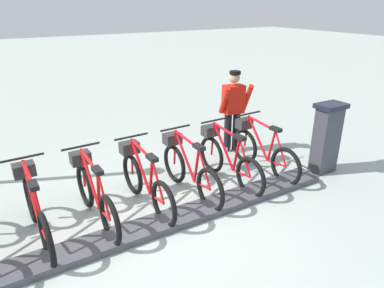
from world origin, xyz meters
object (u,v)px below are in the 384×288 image
object	(u,v)px
payment_kiosk	(326,137)
bike_docked_4	(94,193)
bike_docked_0	(261,150)
bike_docked_2	(188,169)
bike_docked_5	(35,209)
worker_near_rack	(233,109)
bike_docked_1	(227,159)
bike_docked_3	(144,180)

from	to	relation	value
payment_kiosk	bike_docked_4	world-z (taller)	payment_kiosk
payment_kiosk	bike_docked_0	distance (m)	1.17
bike_docked_0	bike_docked_4	bearing A→B (deg)	90.00
bike_docked_2	bike_docked_4	world-z (taller)	same
bike_docked_5	bike_docked_0	bearing A→B (deg)	-90.00
bike_docked_4	worker_near_rack	size ratio (longest dim) A/B	1.04
bike_docked_1	bike_docked_4	bearing A→B (deg)	90.00
bike_docked_2	worker_near_rack	size ratio (longest dim) A/B	1.04
bike_docked_4	bike_docked_2	bearing A→B (deg)	-90.00
bike_docked_1	worker_near_rack	bearing A→B (deg)	-40.38
bike_docked_0	bike_docked_3	bearing A→B (deg)	90.00
bike_docked_1	bike_docked_0	bearing A→B (deg)	-90.00
bike_docked_1	bike_docked_3	size ratio (longest dim) A/B	1.00
bike_docked_1	worker_near_rack	xyz separation A→B (m)	(1.05, -0.89, 0.48)
bike_docked_1	bike_docked_4	xyz separation A→B (m)	(0.00, 2.28, 0.00)
payment_kiosk	bike_docked_5	xyz separation A→B (m)	(0.57, 4.78, -0.24)
worker_near_rack	bike_docked_3	bearing A→B (deg)	113.49
bike_docked_1	bike_docked_3	xyz separation A→B (m)	(0.00, 1.52, 0.00)
bike_docked_0	worker_near_rack	size ratio (longest dim) A/B	1.04
bike_docked_1	bike_docked_2	bearing A→B (deg)	90.00
bike_docked_3	bike_docked_5	xyz separation A→B (m)	(0.00, 1.52, 0.00)
bike_docked_2	bike_docked_0	bearing A→B (deg)	-90.00
bike_docked_0	bike_docked_5	bearing A→B (deg)	90.00
bike_docked_5	bike_docked_1	bearing A→B (deg)	-90.00
bike_docked_0	bike_docked_1	bearing A→B (deg)	90.00
bike_docked_0	bike_docked_2	size ratio (longest dim) A/B	1.00
payment_kiosk	bike_docked_1	world-z (taller)	payment_kiosk
bike_docked_3	worker_near_rack	bearing A→B (deg)	-66.51
bike_docked_0	bike_docked_5	distance (m)	3.79
payment_kiosk	bike_docked_1	distance (m)	1.85
bike_docked_5	worker_near_rack	world-z (taller)	worker_near_rack
bike_docked_0	bike_docked_1	size ratio (longest dim) A/B	1.00
bike_docked_3	bike_docked_5	size ratio (longest dim) A/B	1.00
bike_docked_3	bike_docked_4	size ratio (longest dim) A/B	1.00
payment_kiosk	bike_docked_4	bearing A→B (deg)	81.92
bike_docked_0	payment_kiosk	bearing A→B (deg)	-120.02
bike_docked_2	bike_docked_3	distance (m)	0.76
bike_docked_1	bike_docked_5	bearing A→B (deg)	90.00
bike_docked_4	bike_docked_5	xyz separation A→B (m)	(0.00, 0.76, 0.00)
bike_docked_0	bike_docked_5	world-z (taller)	same
bike_docked_1	bike_docked_5	distance (m)	3.04
bike_docked_2	bike_docked_5	size ratio (longest dim) A/B	1.00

